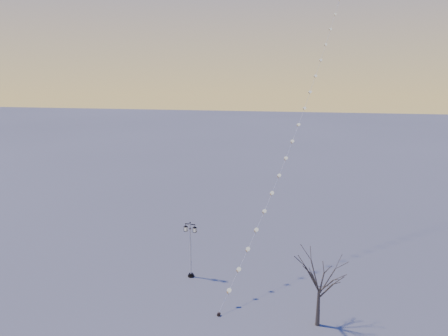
# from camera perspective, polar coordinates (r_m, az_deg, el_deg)

# --- Properties ---
(ground) EXTENTS (300.00, 300.00, 0.00)m
(ground) POSITION_cam_1_polar(r_m,az_deg,el_deg) (31.97, -3.92, -16.80)
(ground) COLOR slate
(ground) RESTS_ON ground
(street_lamp) EXTENTS (1.12, 0.49, 4.43)m
(street_lamp) POSITION_cam_1_polar(r_m,az_deg,el_deg) (34.55, -4.29, -9.99)
(street_lamp) COLOR black
(street_lamp) RESTS_ON ground
(bare_tree) EXTENTS (2.70, 2.70, 4.48)m
(bare_tree) POSITION_cam_1_polar(r_m,az_deg,el_deg) (28.66, 12.09, -13.68)
(bare_tree) COLOR #3B3329
(bare_tree) RESTS_ON ground
(kite_train) EXTENTS (11.80, 36.10, 36.57)m
(kite_train) POSITION_cam_1_polar(r_m,az_deg,el_deg) (43.52, 11.78, 15.55)
(kite_train) COLOR black
(kite_train) RESTS_ON ground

